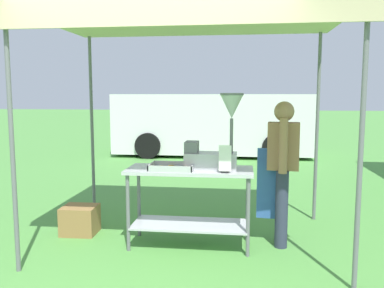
{
  "coord_description": "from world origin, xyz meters",
  "views": [
    {
      "loc": [
        0.81,
        -2.98,
        1.68
      ],
      "look_at": [
        0.24,
        1.55,
        1.12
      ],
      "focal_mm": 37.89,
      "sensor_mm": 36.0,
      "label": 1
    }
  ],
  "objects_px": {
    "stall_canopy": "(191,24)",
    "supply_crate": "(80,220)",
    "donut_fryer": "(216,142)",
    "vendor": "(282,165)",
    "donut_cart": "(190,190)",
    "donut_tray": "(172,168)",
    "menu_sign": "(225,161)",
    "van_white": "(214,123)"
  },
  "relations": [
    {
      "from": "supply_crate",
      "to": "van_white",
      "type": "relative_size",
      "value": 0.08
    },
    {
      "from": "donut_fryer",
      "to": "van_white",
      "type": "xyz_separation_m",
      "value": [
        -0.53,
        7.0,
        -0.3
      ]
    },
    {
      "from": "donut_tray",
      "to": "vendor",
      "type": "distance_m",
      "value": 1.22
    },
    {
      "from": "donut_fryer",
      "to": "menu_sign",
      "type": "xyz_separation_m",
      "value": [
        0.11,
        -0.19,
        -0.17
      ]
    },
    {
      "from": "donut_tray",
      "to": "donut_cart",
      "type": "bearing_deg",
      "value": 32.13
    },
    {
      "from": "stall_canopy",
      "to": "supply_crate",
      "type": "height_order",
      "value": "stall_canopy"
    },
    {
      "from": "donut_cart",
      "to": "menu_sign",
      "type": "height_order",
      "value": "menu_sign"
    },
    {
      "from": "donut_tray",
      "to": "vendor",
      "type": "height_order",
      "value": "vendor"
    },
    {
      "from": "stall_canopy",
      "to": "van_white",
      "type": "relative_size",
      "value": 0.62
    },
    {
      "from": "donut_cart",
      "to": "supply_crate",
      "type": "xyz_separation_m",
      "value": [
        -1.38,
        0.23,
        -0.46
      ]
    },
    {
      "from": "donut_cart",
      "to": "van_white",
      "type": "relative_size",
      "value": 0.26
    },
    {
      "from": "donut_fryer",
      "to": "supply_crate",
      "type": "height_order",
      "value": "donut_fryer"
    },
    {
      "from": "donut_tray",
      "to": "supply_crate",
      "type": "relative_size",
      "value": 1.12
    },
    {
      "from": "van_white",
      "to": "stall_canopy",
      "type": "bearing_deg",
      "value": -88.02
    },
    {
      "from": "donut_cart",
      "to": "vendor",
      "type": "distance_m",
      "value": 1.06
    },
    {
      "from": "donut_tray",
      "to": "van_white",
      "type": "xyz_separation_m",
      "value": [
        -0.06,
        7.11,
        -0.02
      ]
    },
    {
      "from": "menu_sign",
      "to": "van_white",
      "type": "xyz_separation_m",
      "value": [
        -0.63,
        7.19,
        -0.12
      ]
    },
    {
      "from": "donut_cart",
      "to": "supply_crate",
      "type": "distance_m",
      "value": 1.47
    },
    {
      "from": "stall_canopy",
      "to": "donut_tray",
      "type": "xyz_separation_m",
      "value": [
        -0.18,
        -0.21,
        -1.54
      ]
    },
    {
      "from": "menu_sign",
      "to": "supply_crate",
      "type": "bearing_deg",
      "value": 166.71
    },
    {
      "from": "vendor",
      "to": "stall_canopy",
      "type": "bearing_deg",
      "value": -175.54
    },
    {
      "from": "donut_fryer",
      "to": "vendor",
      "type": "xyz_separation_m",
      "value": [
        0.72,
        0.17,
        -0.27
      ]
    },
    {
      "from": "vendor",
      "to": "van_white",
      "type": "distance_m",
      "value": 6.93
    },
    {
      "from": "donut_cart",
      "to": "van_white",
      "type": "height_order",
      "value": "van_white"
    },
    {
      "from": "donut_tray",
      "to": "menu_sign",
      "type": "distance_m",
      "value": 0.59
    },
    {
      "from": "donut_cart",
      "to": "donut_tray",
      "type": "height_order",
      "value": "donut_tray"
    },
    {
      "from": "stall_canopy",
      "to": "supply_crate",
      "type": "bearing_deg",
      "value": 174.64
    },
    {
      "from": "van_white",
      "to": "supply_crate",
      "type": "bearing_deg",
      "value": -99.55
    },
    {
      "from": "vendor",
      "to": "supply_crate",
      "type": "bearing_deg",
      "value": 178.8
    },
    {
      "from": "donut_tray",
      "to": "menu_sign",
      "type": "xyz_separation_m",
      "value": [
        0.57,
        -0.08,
        0.1
      ]
    },
    {
      "from": "menu_sign",
      "to": "donut_cart",
      "type": "bearing_deg",
      "value": 154.14
    },
    {
      "from": "van_white",
      "to": "vendor",
      "type": "bearing_deg",
      "value": -79.62
    },
    {
      "from": "donut_tray",
      "to": "vendor",
      "type": "xyz_separation_m",
      "value": [
        1.19,
        0.29,
        0.01
      ]
    },
    {
      "from": "vendor",
      "to": "donut_cart",
      "type": "bearing_deg",
      "value": -170.06
    },
    {
      "from": "donut_tray",
      "to": "stall_canopy",
      "type": "bearing_deg",
      "value": 49.78
    },
    {
      "from": "donut_tray",
      "to": "donut_fryer",
      "type": "distance_m",
      "value": 0.55
    },
    {
      "from": "vendor",
      "to": "van_white",
      "type": "height_order",
      "value": "van_white"
    },
    {
      "from": "donut_cart",
      "to": "supply_crate",
      "type": "bearing_deg",
      "value": 170.62
    },
    {
      "from": "donut_tray",
      "to": "van_white",
      "type": "height_order",
      "value": "van_white"
    },
    {
      "from": "donut_cart",
      "to": "donut_fryer",
      "type": "xyz_separation_m",
      "value": [
        0.29,
        0.0,
        0.54
      ]
    },
    {
      "from": "menu_sign",
      "to": "vendor",
      "type": "xyz_separation_m",
      "value": [
        0.62,
        0.37,
        -0.1
      ]
    },
    {
      "from": "donut_fryer",
      "to": "supply_crate",
      "type": "distance_m",
      "value": 1.96
    }
  ]
}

